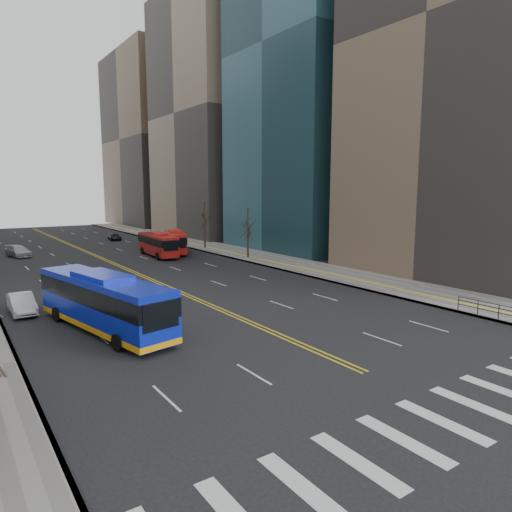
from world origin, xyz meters
The scene contains 14 objects.
ground centered at (0.00, 0.00, 0.00)m, with size 220.00×220.00×0.00m, color black.
sidewalk_right centered at (17.50, 45.00, 0.07)m, with size 7.00×130.00×0.15m, color slate.
crosswalk centered at (0.00, 0.00, 0.01)m, with size 26.70×4.00×0.01m.
centerline centered at (0.00, 55.00, 0.01)m, with size 0.55×100.00×0.01m.
office_towers centered at (0.12, 68.51, 23.92)m, with size 83.00×134.00×58.00m.
pedestrian_railing centered at (14.30, 6.00, 0.82)m, with size 0.06×6.06×1.02m.
street_trees centered at (-7.18, 34.55, 4.87)m, with size 35.20×47.20×7.60m.
blue_bus centered at (-8.70, 19.26, 1.96)m, with size 5.25×13.22×3.74m.
red_bus_near centered at (6.84, 48.26, 1.80)m, with size 3.04×10.22×3.23m.
red_bus_far centered at (10.21, 50.09, 1.83)m, with size 5.71×10.48×3.28m.
car_white centered at (-12.50, 26.72, 0.74)m, with size 1.56×4.46×1.47m, color silver.
car_dark_mid centered at (10.07, 57.86, 0.66)m, with size 1.55×3.86×1.31m, color black.
car_silver centered at (-8.80, 58.44, 0.74)m, with size 2.07×5.09×1.48m, color #ABABB0.
car_dark_far centered at (8.09, 71.15, 0.58)m, with size 1.91×4.15×1.15m, color black.
Camera 1 is at (-16.63, -9.70, 9.02)m, focal length 32.00 mm.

